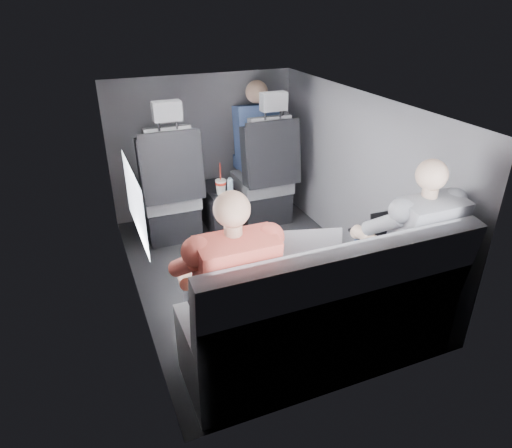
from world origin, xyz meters
name	(u,v)px	position (x,y,z in m)	size (l,w,h in m)	color
floor	(254,273)	(0.00, 0.00, 0.00)	(2.60, 2.60, 0.00)	black
ceiling	(253,102)	(0.00, 0.00, 1.35)	(2.60, 2.60, 0.00)	#B2B2AD
panel_left	(129,216)	(-0.90, 0.00, 0.68)	(0.02, 2.60, 1.35)	#56565B
panel_right	(358,178)	(0.90, 0.00, 0.68)	(0.02, 2.60, 1.35)	#56565B
panel_front	(203,146)	(0.00, 1.30, 0.68)	(1.80, 0.02, 1.35)	#56565B
panel_back	(351,291)	(0.00, -1.30, 0.68)	(1.80, 0.02, 1.35)	#56565B
side_window	(135,201)	(-0.88, -0.30, 0.90)	(0.02, 0.75, 0.42)	white
seatbelt	(272,146)	(0.45, 0.67, 0.80)	(0.05, 0.01, 0.65)	black
front_seat_left	(170,197)	(-0.45, 0.84, 0.40)	(0.52, 0.58, 1.26)	black
front_seat_right	(264,182)	(0.45, 0.84, 0.40)	(0.52, 0.58, 1.26)	black
center_console	(219,207)	(0.00, 0.88, 0.20)	(0.24, 0.48, 0.41)	black
rear_bench	(323,321)	(0.00, -1.06, 0.31)	(1.60, 0.57, 0.92)	#5D5C61
soda_cup	(221,186)	(-0.02, 0.72, 0.47)	(0.10, 0.10, 0.29)	white
water_bottle	(230,187)	(0.05, 0.68, 0.47)	(0.06, 0.06, 0.16)	#AECAEC
laptop_white	(222,271)	(-0.52, -0.81, 0.63)	(0.31, 0.29, 0.23)	silver
laptop_silver	(299,256)	(-0.06, -0.84, 0.64)	(0.43, 0.43, 0.27)	silver
laptop_black	(383,231)	(0.59, -0.76, 0.63)	(0.32, 0.29, 0.23)	black
passenger_rear_left	(228,288)	(-0.54, -0.97, 0.62)	(0.49, 0.61, 1.21)	#37373C
passenger_rear_right	(406,246)	(0.61, -0.97, 0.62)	(0.49, 0.61, 1.21)	navy
passenger_front_right	(257,138)	(0.48, 1.10, 0.76)	(0.42, 0.42, 0.87)	navy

